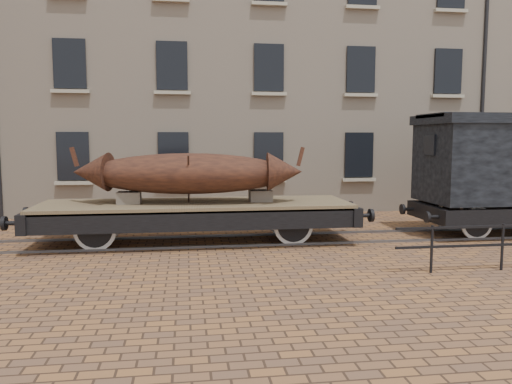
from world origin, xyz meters
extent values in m
plane|color=brown|center=(0.00, 0.00, 0.00)|extent=(90.00, 90.00, 0.00)
cube|color=beige|center=(3.00, 10.00, 7.00)|extent=(40.00, 10.00, 14.00)
cube|color=black|center=(-6.00, 4.96, 2.20)|extent=(1.10, 0.12, 1.70)
cube|color=#A69F8A|center=(-6.00, 4.90, 1.25)|extent=(1.30, 0.18, 0.12)
cube|color=black|center=(-2.50, 4.96, 2.20)|extent=(1.10, 0.12, 1.70)
cube|color=#A69F8A|center=(-2.50, 4.90, 1.25)|extent=(1.30, 0.18, 0.12)
cube|color=black|center=(1.00, 4.96, 2.20)|extent=(1.10, 0.12, 1.70)
cube|color=#A69F8A|center=(1.00, 4.90, 1.25)|extent=(1.30, 0.18, 0.12)
cube|color=black|center=(4.50, 4.96, 2.20)|extent=(1.10, 0.12, 1.70)
cube|color=#A69F8A|center=(4.50, 4.90, 1.25)|extent=(1.30, 0.18, 0.12)
cube|color=black|center=(8.00, 4.96, 2.20)|extent=(1.10, 0.12, 1.70)
cube|color=#A69F8A|center=(8.00, 4.90, 1.25)|extent=(1.30, 0.18, 0.12)
cube|color=black|center=(-6.00, 4.96, 5.40)|extent=(1.10, 0.12, 1.70)
cube|color=#A69F8A|center=(-6.00, 4.90, 4.45)|extent=(1.30, 0.18, 0.12)
cube|color=black|center=(-2.50, 4.96, 5.40)|extent=(1.10, 0.12, 1.70)
cube|color=#A69F8A|center=(-2.50, 4.90, 4.45)|extent=(1.30, 0.18, 0.12)
cube|color=black|center=(1.00, 4.96, 5.40)|extent=(1.10, 0.12, 1.70)
cube|color=#A69F8A|center=(1.00, 4.90, 4.45)|extent=(1.30, 0.18, 0.12)
cube|color=black|center=(4.50, 4.96, 5.40)|extent=(1.10, 0.12, 1.70)
cube|color=#A69F8A|center=(4.50, 4.90, 4.45)|extent=(1.30, 0.18, 0.12)
cube|color=black|center=(8.00, 4.96, 5.40)|extent=(1.10, 0.12, 1.70)
cube|color=#A69F8A|center=(8.00, 4.90, 4.45)|extent=(1.30, 0.18, 0.12)
cube|color=#A69F8A|center=(-2.50, 4.90, 7.65)|extent=(1.30, 0.18, 0.12)
cube|color=#A69F8A|center=(1.00, 4.90, 7.65)|extent=(1.30, 0.18, 0.12)
cube|color=#A69F8A|center=(4.50, 4.90, 7.65)|extent=(1.30, 0.18, 0.12)
cube|color=#A69F8A|center=(8.00, 4.90, 7.65)|extent=(1.30, 0.18, 0.12)
cylinder|color=black|center=(9.50, 4.95, 7.00)|extent=(0.14, 0.14, 14.00)
cube|color=#59595E|center=(0.00, -0.72, 0.03)|extent=(30.00, 0.08, 0.06)
cube|color=#59595E|center=(0.00, 0.72, 0.03)|extent=(30.00, 0.08, 0.06)
cylinder|color=black|center=(3.00, -3.80, 0.50)|extent=(0.06, 0.06, 1.00)
cylinder|color=black|center=(4.60, -3.80, 0.50)|extent=(0.06, 0.06, 1.00)
cube|color=brown|center=(-1.80, 0.00, 1.03)|extent=(8.24, 2.42, 0.13)
cube|color=black|center=(-1.80, -1.12, 0.77)|extent=(8.24, 0.18, 0.49)
cube|color=black|center=(-1.80, 1.12, 0.77)|extent=(8.24, 0.18, 0.49)
cube|color=black|center=(-5.92, 0.00, 0.77)|extent=(0.24, 2.53, 0.49)
cylinder|color=black|center=(-6.23, -0.82, 0.77)|extent=(0.38, 0.11, 0.11)
cylinder|color=black|center=(-6.41, -0.82, 0.77)|extent=(0.09, 0.35, 0.35)
cylinder|color=black|center=(-6.23, 0.82, 0.77)|extent=(0.38, 0.11, 0.11)
cylinder|color=black|center=(-6.41, 0.82, 0.77)|extent=(0.09, 0.35, 0.35)
cube|color=black|center=(2.31, 0.00, 0.77)|extent=(0.24, 2.53, 0.49)
cylinder|color=black|center=(2.62, -0.82, 0.77)|extent=(0.38, 0.11, 0.11)
cylinder|color=black|center=(2.81, -0.82, 0.77)|extent=(0.09, 0.35, 0.35)
cylinder|color=black|center=(2.62, 0.82, 0.77)|extent=(0.38, 0.11, 0.11)
cylinder|color=black|center=(2.81, 0.82, 0.77)|extent=(0.09, 0.35, 0.35)
cylinder|color=black|center=(-4.33, 0.00, 0.53)|extent=(0.11, 2.09, 0.11)
cylinder|color=silver|center=(-4.33, -0.72, 0.53)|extent=(1.05, 0.08, 1.05)
cylinder|color=black|center=(-4.33, -0.72, 0.53)|extent=(0.86, 0.11, 0.86)
cube|color=black|center=(-4.33, -0.85, 0.79)|extent=(0.99, 0.09, 0.11)
cylinder|color=silver|center=(-4.33, 0.72, 0.53)|extent=(1.05, 0.08, 1.05)
cylinder|color=black|center=(-4.33, 0.72, 0.53)|extent=(0.86, 0.11, 0.86)
cube|color=black|center=(-4.33, 0.85, 0.79)|extent=(0.99, 0.09, 0.11)
cylinder|color=black|center=(0.72, 0.00, 0.53)|extent=(0.11, 2.09, 0.11)
cylinder|color=silver|center=(0.72, -0.72, 0.53)|extent=(1.05, 0.08, 1.05)
cylinder|color=black|center=(0.72, -0.72, 0.53)|extent=(0.86, 0.11, 0.86)
cube|color=black|center=(0.72, -0.85, 0.79)|extent=(0.99, 0.09, 0.11)
cylinder|color=silver|center=(0.72, 0.72, 0.53)|extent=(1.05, 0.08, 1.05)
cylinder|color=black|center=(0.72, 0.72, 0.53)|extent=(0.86, 0.11, 0.86)
cube|color=black|center=(0.72, 0.85, 0.79)|extent=(0.99, 0.09, 0.11)
cube|color=black|center=(-1.80, 0.00, 0.60)|extent=(4.39, 0.07, 0.07)
cube|color=slate|center=(-3.56, 0.00, 1.25)|extent=(0.60, 0.55, 0.31)
cube|color=slate|center=(-0.05, 0.00, 1.25)|extent=(0.60, 0.55, 0.31)
ellipsoid|color=#552B1A|center=(-2.00, 0.00, 1.88)|extent=(5.59, 2.27, 1.09)
cone|color=#552B1A|center=(-4.56, 0.28, 1.92)|extent=(1.05, 1.13, 1.03)
cube|color=#552B1A|center=(-4.98, 0.33, 2.33)|extent=(0.23, 0.14, 0.52)
cone|color=#552B1A|center=(0.57, -0.28, 1.92)|extent=(1.05, 1.13, 1.03)
cube|color=#552B1A|center=(0.99, -0.33, 2.33)|extent=(0.23, 0.14, 0.52)
cylinder|color=#35241D|center=(-2.00, -0.44, 1.74)|extent=(0.05, 0.93, 1.32)
cylinder|color=#35241D|center=(-2.00, 0.44, 1.74)|extent=(0.05, 0.93, 1.32)
cube|color=black|center=(7.78, 1.07, 0.68)|extent=(5.84, 0.16, 0.44)
cube|color=black|center=(4.86, 0.00, 0.68)|extent=(0.21, 2.34, 0.44)
cylinder|color=black|center=(4.42, -0.78, 0.68)|extent=(0.08, 0.31, 0.31)
cylinder|color=black|center=(4.42, 0.78, 0.68)|extent=(0.08, 0.31, 0.31)
cylinder|color=black|center=(5.93, 0.00, 0.47)|extent=(0.10, 1.85, 0.10)
cylinder|color=silver|center=(5.93, -0.72, 0.47)|extent=(0.93, 0.07, 0.93)
cylinder|color=black|center=(5.93, -0.72, 0.47)|extent=(0.77, 0.10, 0.77)
cylinder|color=silver|center=(5.93, 0.72, 0.47)|extent=(0.93, 0.07, 0.93)
cylinder|color=black|center=(5.93, 0.72, 0.47)|extent=(0.77, 0.10, 0.77)
cube|color=black|center=(4.84, 0.00, 2.63)|extent=(0.08, 0.58, 0.58)
camera|label=1|loc=(-2.06, -13.40, 2.78)|focal=35.00mm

